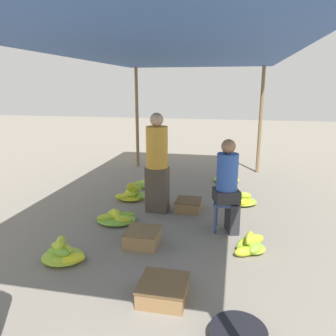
# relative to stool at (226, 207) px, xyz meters

# --- Properties ---
(canopy_post_back_left) EXTENTS (0.08, 0.08, 2.49)m
(canopy_post_back_left) POSITION_rel_stool_xyz_m (-2.38, 3.51, 0.89)
(canopy_post_back_left) COLOR olive
(canopy_post_back_left) RESTS_ON ground
(canopy_post_back_right) EXTENTS (0.08, 0.08, 2.49)m
(canopy_post_back_right) POSITION_rel_stool_xyz_m (0.65, 3.51, 0.89)
(canopy_post_back_right) COLOR olive
(canopy_post_back_right) RESTS_ON ground
(canopy_tarp) EXTENTS (3.42, 7.13, 0.04)m
(canopy_tarp) POSITION_rel_stool_xyz_m (-0.86, 0.15, 2.16)
(canopy_tarp) COLOR #33569E
(canopy_tarp) RESTS_ON canopy_post_front_left
(stool) EXTENTS (0.34, 0.34, 0.44)m
(stool) POSITION_rel_stool_xyz_m (0.00, 0.00, 0.00)
(stool) COLOR #384C84
(stool) RESTS_ON ground
(vendor_seated) EXTENTS (0.42, 0.42, 1.34)m
(vendor_seated) POSITION_rel_stool_xyz_m (0.02, -0.01, 0.35)
(vendor_seated) COLOR #2D2D33
(vendor_seated) RESTS_ON ground
(basin_black) EXTENTS (0.47, 0.47, 0.12)m
(basin_black) POSITION_rel_stool_xyz_m (0.19, -2.17, -0.29)
(basin_black) COLOR black
(basin_black) RESTS_ON ground
(banana_pile_left_0) EXTENTS (0.58, 0.47, 0.31)m
(banana_pile_left_0) POSITION_rel_stool_xyz_m (-1.86, -1.30, -0.26)
(banana_pile_left_0) COLOR #AFCA2D
(banana_pile_left_0) RESTS_ON ground
(banana_pile_left_1) EXTENTS (0.53, 0.45, 0.32)m
(banana_pile_left_1) POSITION_rel_stool_xyz_m (-1.74, 0.98, -0.26)
(banana_pile_left_1) COLOR yellow
(banana_pile_left_1) RESTS_ON ground
(banana_pile_left_2) EXTENTS (0.60, 0.58, 0.20)m
(banana_pile_left_2) POSITION_rel_stool_xyz_m (-1.65, -0.05, -0.28)
(banana_pile_left_2) COLOR #AFCA2D
(banana_pile_left_2) RESTS_ON ground
(banana_pile_left_3) EXTENTS (0.53, 0.51, 0.16)m
(banana_pile_left_3) POSITION_rel_stool_xyz_m (-1.70, 1.83, -0.29)
(banana_pile_left_3) COLOR #C4D329
(banana_pile_left_3) RESTS_ON ground
(banana_pile_right_0) EXTENTS (0.43, 0.58, 0.23)m
(banana_pile_right_0) POSITION_rel_stool_xyz_m (0.34, -0.58, -0.27)
(banana_pile_right_0) COLOR #8FBD32
(banana_pile_right_0) RESTS_ON ground
(banana_pile_right_1) EXTENTS (0.56, 0.59, 0.32)m
(banana_pile_right_1) POSITION_rel_stool_xyz_m (-0.05, 2.53, -0.26)
(banana_pile_right_1) COLOR #C1D12A
(banana_pile_right_1) RESTS_ON ground
(banana_pile_right_2) EXTENTS (0.59, 0.58, 0.24)m
(banana_pile_right_2) POSITION_rel_stool_xyz_m (0.23, 1.16, -0.28)
(banana_pile_right_2) COLOR yellow
(banana_pile_right_2) RESTS_ON ground
(crate_near) EXTENTS (0.47, 0.47, 0.19)m
(crate_near) POSITION_rel_stool_xyz_m (-0.54, -1.74, -0.26)
(crate_near) COLOR olive
(crate_near) RESTS_ON ground
(crate_mid) EXTENTS (0.43, 0.43, 0.21)m
(crate_mid) POSITION_rel_stool_xyz_m (-1.05, -0.69, -0.25)
(crate_mid) COLOR #9E7A4C
(crate_mid) RESTS_ON ground
(crate_far) EXTENTS (0.42, 0.42, 0.19)m
(crate_far) POSITION_rel_stool_xyz_m (-0.63, 0.67, -0.26)
(crate_far) COLOR olive
(crate_far) RESTS_ON ground
(shopper_walking_mid) EXTENTS (0.39, 0.39, 1.64)m
(shopper_walking_mid) POSITION_rel_stool_xyz_m (-1.13, 0.51, 0.50)
(shopper_walking_mid) COLOR #4C4238
(shopper_walking_mid) RESTS_ON ground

